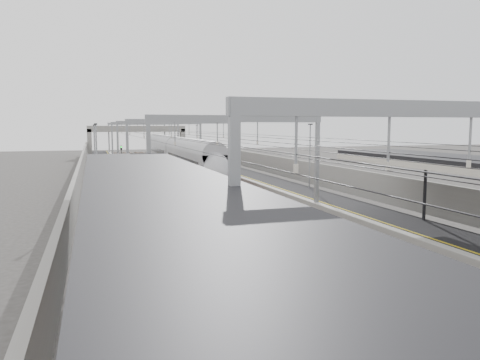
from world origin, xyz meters
TOP-DOWN VIEW (x-y plane):
  - platform_left at (-8.00, 45.00)m, footprint 4.00×120.00m
  - platform_right at (8.00, 45.00)m, footprint 4.00×120.00m
  - tracks at (0.00, 45.00)m, footprint 11.40×140.00m
  - overhead_line at (0.00, 51.62)m, footprint 13.00×140.00m
  - canopy_left at (-8.02, 2.99)m, footprint 4.40×30.00m
  - overbridge at (0.00, 100.00)m, footprint 22.00×2.20m
  - wall_left at (-11.20, 45.00)m, footprint 0.30×120.00m
  - wall_right at (11.20, 45.00)m, footprint 0.30×120.00m
  - train at (1.50, 54.62)m, footprint 2.70×49.12m
  - signal_green at (-5.20, 73.14)m, footprint 0.32×0.32m
  - signal_red_near at (3.20, 70.97)m, footprint 0.32×0.32m
  - signal_red_far at (5.40, 77.05)m, footprint 0.32×0.32m

SIDE VIEW (x-z plane):
  - tracks at x=0.00m, z-range -0.05..0.15m
  - platform_left at x=-8.00m, z-range 0.00..1.00m
  - platform_right at x=8.00m, z-range 0.00..1.00m
  - wall_left at x=-11.20m, z-range 0.00..3.20m
  - wall_right at x=11.20m, z-range 0.00..3.20m
  - train at x=1.50m, z-range -0.04..4.22m
  - signal_green at x=-5.20m, z-range 0.68..4.15m
  - signal_red_near at x=3.20m, z-range 0.68..4.15m
  - signal_red_far at x=5.40m, z-range 0.68..4.15m
  - canopy_left at x=-8.02m, z-range 2.97..7.21m
  - overbridge at x=0.00m, z-range 1.86..8.76m
  - overhead_line at x=0.00m, z-range 2.84..9.44m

